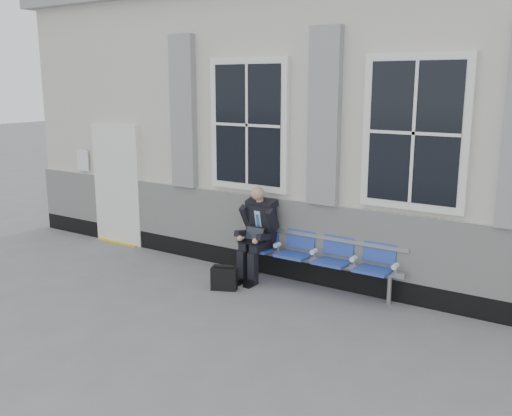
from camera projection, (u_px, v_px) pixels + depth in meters
The scene contains 5 objects.
ground at pixel (333, 336), 6.58m from camera, with size 70.00×70.00×0.00m, color slate.
station_building at pixel (433, 124), 8.94m from camera, with size 14.40×4.40×4.49m.
bench at pixel (316, 250), 8.03m from camera, with size 2.60×0.47×0.91m.
businessman at pixel (258, 229), 8.36m from camera, with size 0.55×0.74×1.39m.
briefcase at pixel (224, 278), 8.02m from camera, with size 0.39×0.29×0.37m.
Camera 1 is at (2.63, -5.58, 2.86)m, focal length 40.00 mm.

